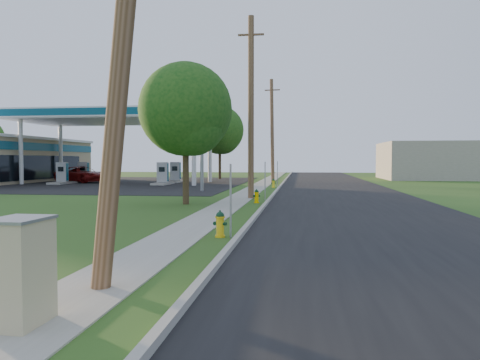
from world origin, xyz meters
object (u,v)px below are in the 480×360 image
at_px(hydrant_mid, 257,196).
at_px(hydrant_near, 220,224).
at_px(fuel_pump_se, 175,175).
at_px(hydrant_far, 273,183).
at_px(tree_verge, 187,113).
at_px(utility_pole_far, 272,130).
at_px(car_red, 82,175).
at_px(price_pylon, 202,110).
at_px(fuel_pump_nw, 62,176).
at_px(utility_cabinet, 20,272).
at_px(utility_pole_mid, 251,107).
at_px(fuel_pump_sw, 84,174).
at_px(tree_lot, 221,132).
at_px(fuel_pump_ne, 163,176).

bearing_deg(hydrant_mid, hydrant_near, -90.07).
bearing_deg(fuel_pump_se, hydrant_far, -36.19).
height_order(fuel_pump_se, tree_verge, tree_verge).
bearing_deg(hydrant_mid, hydrant_far, 89.74).
xyz_separation_m(utility_pole_far, car_red, (-17.48, -2.25, -4.06)).
relative_size(price_pylon, hydrant_far, 9.98).
distance_m(fuel_pump_nw, utility_cabinet, 36.97).
height_order(utility_pole_mid, fuel_pump_sw, utility_pole_mid).
height_order(utility_pole_far, hydrant_near, utility_pole_far).
bearing_deg(hydrant_mid, tree_lot, 103.49).
relative_size(fuel_pump_se, hydrant_far, 4.66).
xyz_separation_m(hydrant_near, utility_cabinet, (-1.32, -7.05, 0.33)).
xyz_separation_m(hydrant_mid, car_red, (-18.04, 18.30, 0.41)).
xyz_separation_m(utility_pole_far, price_pylon, (-3.90, -12.50, 0.63)).
xyz_separation_m(utility_pole_far, fuel_pump_nw, (-17.90, -5.00, -4.08)).
distance_m(price_pylon, hydrant_far, 8.18).
height_order(utility_pole_mid, tree_verge, utility_pole_mid).
bearing_deg(fuel_pump_se, price_pylon, -66.50).
bearing_deg(fuel_pump_ne, fuel_pump_se, 90.00).
bearing_deg(hydrant_near, utility_cabinet, -100.58).
height_order(fuel_pump_nw, fuel_pump_ne, same).
xyz_separation_m(fuel_pump_nw, price_pylon, (14.00, -7.50, 4.71)).
height_order(tree_verge, hydrant_far, tree_verge).
xyz_separation_m(tree_verge, utility_cabinet, (1.84, -16.08, -3.61)).
xyz_separation_m(fuel_pump_ne, fuel_pump_se, (0.00, 4.00, 0.00)).
height_order(hydrant_near, hydrant_mid, hydrant_near).
bearing_deg(utility_pole_far, hydrant_far, -85.57).
distance_m(fuel_pump_sw, tree_lot, 14.96).
bearing_deg(fuel_pump_sw, hydrant_mid, -46.65).
xyz_separation_m(fuel_pump_sw, hydrant_far, (18.52, -6.96, -0.39)).
relative_size(utility_pole_far, hydrant_far, 13.85).
relative_size(fuel_pump_nw, hydrant_near, 4.34).
distance_m(fuel_pump_se, price_pylon, 13.40).
xyz_separation_m(fuel_pump_se, tree_verge, (6.29, -20.68, 3.59)).
bearing_deg(utility_pole_far, hydrant_near, -88.98).
bearing_deg(hydrant_far, utility_pole_mid, -93.51).
height_order(fuel_pump_nw, fuel_pump_sw, same).
xyz_separation_m(price_pylon, tree_verge, (1.29, -9.18, -1.13)).
bearing_deg(hydrant_near, fuel_pump_ne, 110.17).
height_order(fuel_pump_ne, utility_cabinet, fuel_pump_ne).
bearing_deg(fuel_pump_sw, fuel_pump_se, 0.00).
bearing_deg(utility_pole_far, fuel_pump_nw, -164.39).
xyz_separation_m(utility_pole_mid, tree_verge, (-2.61, -3.68, -0.65)).
xyz_separation_m(price_pylon, hydrant_far, (4.52, 4.54, -5.10)).
xyz_separation_m(utility_pole_far, tree_verge, (-2.61, -21.68, -0.50)).
relative_size(fuel_pump_se, price_pylon, 0.47).
bearing_deg(utility_cabinet, utility_pole_far, 88.83).
distance_m(utility_pole_mid, hydrant_mid, 5.31).
relative_size(price_pylon, car_red, 1.29).
xyz_separation_m(hydrant_mid, hydrant_far, (0.06, 12.59, 0.00)).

